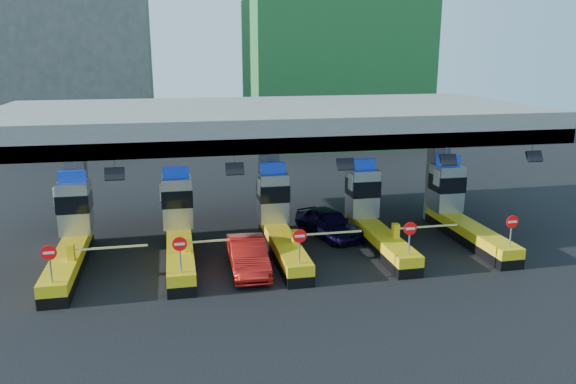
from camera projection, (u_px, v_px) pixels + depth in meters
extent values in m
plane|color=black|center=(279.00, 249.00, 28.67)|extent=(120.00, 120.00, 0.00)
cube|color=slate|center=(268.00, 120.00, 29.98)|extent=(28.00, 12.00, 1.50)
cube|color=#4C4C49|center=(290.00, 144.00, 24.66)|extent=(28.00, 0.60, 0.70)
cube|color=slate|center=(78.00, 193.00, 28.88)|extent=(1.00, 1.00, 5.50)
cube|color=slate|center=(269.00, 184.00, 30.84)|extent=(1.00, 1.00, 5.50)
cube|color=slate|center=(437.00, 176.00, 32.80)|extent=(1.00, 1.00, 5.50)
cylinder|color=slate|center=(114.00, 165.00, 23.34)|extent=(0.06, 0.06, 0.50)
cube|color=black|center=(115.00, 174.00, 23.24)|extent=(0.80, 0.38, 0.54)
cylinder|color=slate|center=(234.00, 160.00, 24.32)|extent=(0.06, 0.06, 0.50)
cube|color=black|center=(235.00, 169.00, 24.22)|extent=(0.80, 0.38, 0.54)
cylinder|color=slate|center=(345.00, 156.00, 25.30)|extent=(0.06, 0.06, 0.50)
cube|color=black|center=(346.00, 164.00, 25.20)|extent=(0.80, 0.38, 0.54)
cylinder|color=slate|center=(447.00, 152.00, 26.28)|extent=(0.06, 0.06, 0.50)
cube|color=black|center=(448.00, 160.00, 26.18)|extent=(0.80, 0.38, 0.54)
cylinder|color=slate|center=(533.00, 149.00, 27.16)|extent=(0.06, 0.06, 0.50)
cube|color=black|center=(534.00, 156.00, 27.06)|extent=(0.80, 0.38, 0.54)
cube|color=black|center=(69.00, 267.00, 25.70)|extent=(1.20, 8.00, 0.50)
cube|color=#E5B70C|center=(68.00, 256.00, 25.58)|extent=(1.20, 8.00, 0.50)
cube|color=#9EA3A8|center=(75.00, 207.00, 27.85)|extent=(1.50, 1.50, 2.60)
cube|color=black|center=(74.00, 202.00, 27.76)|extent=(1.56, 1.56, 0.90)
cube|color=#0C2DBF|center=(72.00, 176.00, 27.46)|extent=(1.30, 0.35, 0.55)
cube|color=white|center=(55.00, 196.00, 27.24)|extent=(0.06, 0.70, 0.90)
cylinder|color=slate|center=(51.00, 267.00, 21.94)|extent=(0.07, 0.07, 1.30)
cylinder|color=red|center=(49.00, 253.00, 21.76)|extent=(0.60, 0.04, 0.60)
cube|color=white|center=(49.00, 253.00, 21.74)|extent=(0.42, 0.02, 0.10)
cube|color=#E5B70C|center=(71.00, 252.00, 24.36)|extent=(0.30, 0.35, 0.70)
cube|color=white|center=(110.00, 248.00, 24.66)|extent=(3.20, 0.08, 0.08)
cube|color=black|center=(180.00, 259.00, 26.68)|extent=(1.20, 8.00, 0.50)
cube|color=#E5B70C|center=(180.00, 249.00, 26.56)|extent=(1.20, 8.00, 0.50)
cube|color=#9EA3A8|center=(177.00, 202.00, 28.83)|extent=(1.50, 1.50, 2.60)
cube|color=black|center=(177.00, 196.00, 28.74)|extent=(1.56, 1.56, 0.90)
cube|color=#0C2DBF|center=(176.00, 172.00, 28.44)|extent=(1.30, 0.35, 0.55)
cube|color=white|center=(161.00, 191.00, 28.22)|extent=(0.06, 0.70, 0.90)
cylinder|color=slate|center=(180.00, 258.00, 22.92)|extent=(0.07, 0.07, 1.30)
cylinder|color=red|center=(180.00, 244.00, 22.74)|extent=(0.60, 0.04, 0.60)
cube|color=white|center=(180.00, 244.00, 22.72)|extent=(0.42, 0.02, 0.10)
cube|color=#E5B70C|center=(187.00, 245.00, 25.34)|extent=(0.30, 0.35, 0.70)
cube|color=white|center=(224.00, 240.00, 25.64)|extent=(3.20, 0.08, 0.08)
cube|color=black|center=(283.00, 251.00, 27.66)|extent=(1.20, 8.00, 0.50)
cube|color=#E5B70C|center=(283.00, 242.00, 27.54)|extent=(1.20, 8.00, 0.50)
cube|color=#9EA3A8|center=(273.00, 197.00, 29.81)|extent=(1.50, 1.50, 2.60)
cube|color=black|center=(273.00, 192.00, 29.72)|extent=(1.56, 1.56, 0.90)
cube|color=#0C2DBF|center=(273.00, 168.00, 29.42)|extent=(1.30, 0.35, 0.55)
cube|color=white|center=(259.00, 186.00, 29.20)|extent=(0.06, 0.70, 0.90)
cylinder|color=slate|center=(299.00, 249.00, 23.90)|extent=(0.07, 0.07, 1.30)
cylinder|color=red|center=(300.00, 236.00, 23.72)|extent=(0.60, 0.04, 0.60)
cube|color=white|center=(300.00, 236.00, 23.70)|extent=(0.42, 0.02, 0.10)
cube|color=#E5B70C|center=(295.00, 237.00, 26.32)|extent=(0.30, 0.35, 0.70)
cube|color=white|center=(329.00, 233.00, 26.61)|extent=(3.20, 0.08, 0.08)
cube|color=black|center=(379.00, 244.00, 28.64)|extent=(1.20, 8.00, 0.50)
cube|color=#E5B70C|center=(380.00, 235.00, 28.51)|extent=(1.20, 8.00, 0.50)
cube|color=#9EA3A8|center=(362.00, 192.00, 30.79)|extent=(1.50, 1.50, 2.60)
cube|color=black|center=(363.00, 187.00, 30.70)|extent=(1.56, 1.56, 0.90)
cube|color=#0C2DBF|center=(363.00, 164.00, 30.40)|extent=(1.30, 0.35, 0.55)
cube|color=white|center=(351.00, 182.00, 30.18)|extent=(0.06, 0.70, 0.90)
cylinder|color=slate|center=(409.00, 241.00, 24.87)|extent=(0.07, 0.07, 1.30)
cylinder|color=red|center=(410.00, 229.00, 24.70)|extent=(0.60, 0.04, 0.60)
cube|color=white|center=(411.00, 229.00, 24.67)|extent=(0.42, 0.02, 0.10)
cube|color=#E5B70C|center=(396.00, 231.00, 27.30)|extent=(0.30, 0.35, 0.70)
cube|color=white|center=(427.00, 227.00, 27.59)|extent=(3.20, 0.08, 0.08)
cube|color=black|center=(469.00, 238.00, 29.62)|extent=(1.20, 8.00, 0.50)
cube|color=#E5B70C|center=(469.00, 229.00, 29.49)|extent=(1.20, 8.00, 0.50)
cube|color=#9EA3A8|center=(446.00, 188.00, 31.77)|extent=(1.50, 1.50, 2.60)
cube|color=black|center=(447.00, 183.00, 31.68)|extent=(1.56, 1.56, 0.90)
cube|color=#0C2DBF|center=(448.00, 160.00, 31.38)|extent=(1.30, 0.35, 0.55)
cube|color=white|center=(437.00, 178.00, 31.15)|extent=(0.06, 0.70, 0.90)
cylinder|color=slate|center=(511.00, 234.00, 25.85)|extent=(0.07, 0.07, 1.30)
cylinder|color=red|center=(512.00, 222.00, 25.68)|extent=(0.60, 0.04, 0.60)
cube|color=white|center=(513.00, 222.00, 25.65)|extent=(0.42, 0.02, 0.10)
cube|color=#E5B70C|center=(489.00, 224.00, 28.27)|extent=(0.30, 0.35, 0.70)
cube|color=white|center=(518.00, 220.00, 28.57)|extent=(3.20, 0.08, 0.08)
cube|color=#1E5926|center=(335.00, 9.00, 57.94)|extent=(18.00, 12.00, 28.00)
cube|color=#4C4C49|center=(81.00, 59.00, 57.88)|extent=(14.00, 10.00, 18.00)
imported|color=black|center=(329.00, 223.00, 30.44)|extent=(3.31, 4.92, 1.56)
imported|color=#980F0B|center=(248.00, 255.00, 25.66)|extent=(1.71, 4.67, 1.53)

